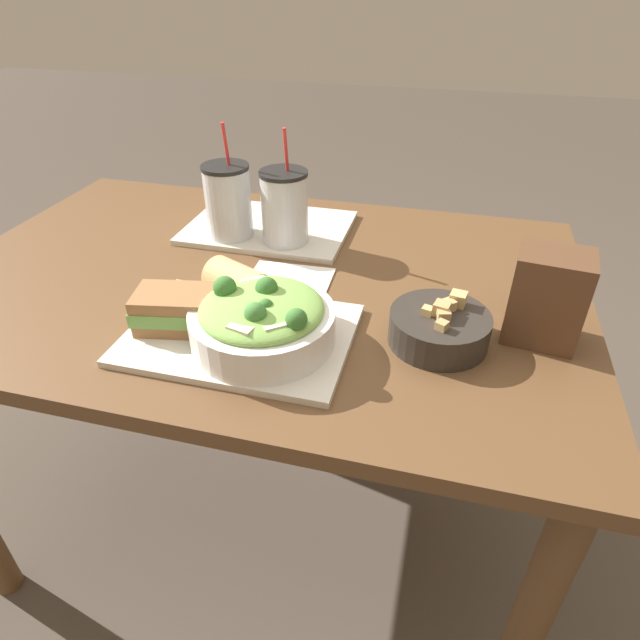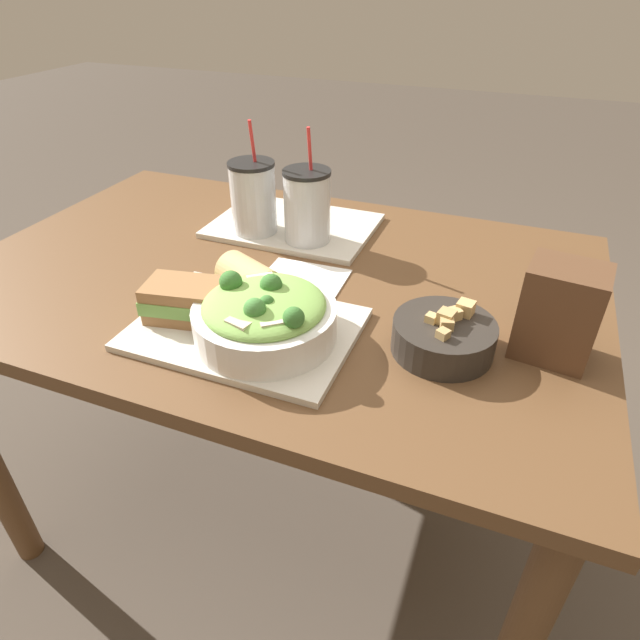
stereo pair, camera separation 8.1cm
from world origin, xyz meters
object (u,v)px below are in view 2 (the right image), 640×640
Objects in this scene: drink_cup_red at (307,208)px; chip_bag at (559,312)px; baguette_near at (249,279)px; napkin_folded at (305,277)px; soup_bowl at (444,335)px; drink_cup_dark at (253,200)px; sandwich_near at (186,301)px; salad_bowl at (265,315)px.

drink_cup_red is 1.57× the size of chip_bag.
napkin_folded is at bearing -1.22° from baguette_near.
soup_bowl is 1.05× the size of chip_bag.
drink_cup_dark is 0.24m from napkin_folded.
drink_cup_red is at bearing 67.55° from sandwich_near.
baguette_near is at bearing 176.83° from soup_bowl.
napkin_folded is at bearing -69.56° from drink_cup_red.
baguette_near is 0.14m from napkin_folded.
chip_bag is at bearing -60.82° from baguette_near.
drink_cup_red reaches higher than napkin_folded.
sandwich_near is at bearing -159.52° from chip_bag.
salad_bowl is 0.23m from napkin_folded.
sandwich_near is 0.98× the size of chip_bag.
baguette_near is at bearing -116.30° from napkin_folded.
sandwich_near is at bearing -81.29° from drink_cup_dark.
drink_cup_dark reaches higher than drink_cup_red.
soup_bowl is 0.98× the size of napkin_folded.
salad_bowl is 0.15m from sandwich_near.
drink_cup_dark is at bearing 87.85° from sandwich_near.
drink_cup_red is 0.55m from chip_bag.
baguette_near reaches higher than soup_bowl.
chip_bag is (0.63, -0.22, -0.01)m from drink_cup_dark.
sandwich_near is 0.12m from baguette_near.
sandwich_near is 0.25m from napkin_folded.
sandwich_near is (-0.42, -0.08, 0.01)m from soup_bowl.
chip_bag is (0.51, 0.04, 0.03)m from baguette_near.
sandwich_near is 0.36m from drink_cup_red.
baguette_near is at bearing 45.33° from sandwich_near.
drink_cup_dark reaches higher than baguette_near.
napkin_folded is (0.12, 0.22, -0.04)m from sandwich_near.
drink_cup_red reaches higher than baguette_near.
sandwich_near is at bearing 178.40° from salad_bowl.
soup_bowl is at bearing -68.10° from baguette_near.
drink_cup_red reaches higher than sandwich_near.
drink_cup_red is at bearing 102.05° from salad_bowl.
baguette_near is at bearing -64.67° from drink_cup_dark.
salad_bowl is 0.37m from drink_cup_red.
salad_bowl is 0.28m from soup_bowl.
drink_cup_red is 1.46× the size of napkin_folded.
soup_bowl is at bearing -24.80° from napkin_folded.
drink_cup_red is at bearing 110.44° from napkin_folded.
drink_cup_dark reaches higher than sandwich_near.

